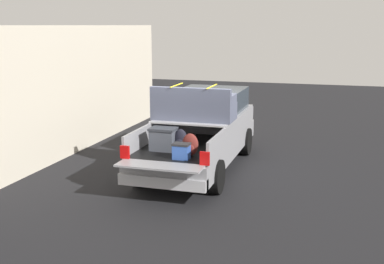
% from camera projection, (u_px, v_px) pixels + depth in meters
% --- Properties ---
extents(ground_plane, '(40.00, 40.00, 0.00)m').
position_uv_depth(ground_plane, '(199.00, 168.00, 12.81)').
color(ground_plane, black).
extents(pickup_truck, '(6.05, 2.06, 2.23)m').
position_uv_depth(pickup_truck, '(203.00, 129.00, 12.95)').
color(pickup_truck, gray).
rests_on(pickup_truck, ground_plane).
extents(building_facade, '(11.39, 0.36, 3.66)m').
position_uv_depth(building_facade, '(76.00, 89.00, 14.47)').
color(building_facade, beige).
rests_on(building_facade, ground_plane).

